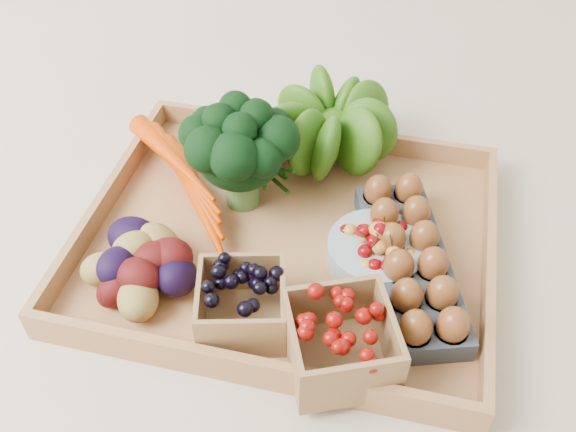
% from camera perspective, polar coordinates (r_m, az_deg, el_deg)
% --- Properties ---
extents(ground, '(4.00, 4.00, 0.00)m').
position_cam_1_polar(ground, '(0.90, 0.00, -2.69)').
color(ground, beige).
rests_on(ground, ground).
extents(tray, '(0.55, 0.45, 0.01)m').
position_cam_1_polar(tray, '(0.90, 0.00, -2.36)').
color(tray, '#B07A4A').
rests_on(tray, ground).
extents(carrots, '(0.22, 0.16, 0.05)m').
position_cam_1_polar(carrots, '(0.94, -8.56, 2.94)').
color(carrots, '#D13A00').
rests_on(carrots, tray).
extents(lettuce, '(0.14, 0.14, 0.14)m').
position_cam_1_polar(lettuce, '(0.98, 3.95, 8.53)').
color(lettuce, '#1E460A').
rests_on(lettuce, tray).
extents(broccoli, '(0.16, 0.16, 0.13)m').
position_cam_1_polar(broccoli, '(0.90, -4.20, 4.19)').
color(broccoli, black).
rests_on(broccoli, tray).
extents(cherry_bowl, '(0.13, 0.13, 0.03)m').
position_cam_1_polar(cherry_bowl, '(0.86, 7.83, -3.20)').
color(cherry_bowl, '#8C9EA5').
rests_on(cherry_bowl, tray).
extents(egg_carton, '(0.18, 0.29, 0.03)m').
position_cam_1_polar(egg_carton, '(0.85, 10.68, -4.35)').
color(egg_carton, '#3A4049').
rests_on(egg_carton, tray).
extents(potatoes, '(0.15, 0.15, 0.09)m').
position_cam_1_polar(potatoes, '(0.83, -13.39, -3.90)').
color(potatoes, '#390909').
rests_on(potatoes, tray).
extents(punnet_blackberry, '(0.13, 0.13, 0.07)m').
position_cam_1_polar(punnet_blackberry, '(0.78, -4.12, -7.84)').
color(punnet_blackberry, black).
rests_on(punnet_blackberry, tray).
extents(punnet_raspberry, '(0.15, 0.15, 0.08)m').
position_cam_1_polar(punnet_raspberry, '(0.74, 4.69, -11.13)').
color(punnet_raspberry, '#6F0804').
rests_on(punnet_raspberry, tray).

